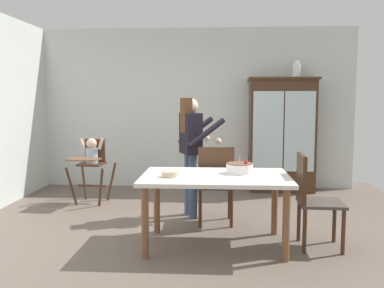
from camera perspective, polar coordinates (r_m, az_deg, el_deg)
The scene contains 11 objects.
ground_plane at distance 4.86m, azimuth -1.49°, elevation -12.11°, with size 6.24×6.24×0.00m, color #66564C.
wall_back at distance 7.24m, azimuth 0.44°, elevation 4.80°, with size 5.32×0.06×2.70m, color silver.
china_cabinet at distance 7.05m, azimuth 12.01°, elevation 1.25°, with size 1.11×0.48×1.86m.
ceramic_vase at distance 7.08m, azimuth 13.92°, elevation 9.67°, with size 0.13×0.13×0.27m.
high_chair_with_toddler at distance 6.32m, azimuth -13.40°, elevation -1.90°, with size 0.62×0.72×0.95m.
adult_person at distance 5.39m, azimuth -0.10°, elevation 0.26°, with size 0.63×0.62×1.53m.
dining_table at distance 4.36m, azimuth 3.16°, elevation -5.40°, with size 1.52×0.99×0.74m.
birthday_cake at distance 4.47m, azimuth 6.42°, elevation -3.25°, with size 0.28×0.28×0.19m.
serving_bowl at distance 4.26m, azimuth -2.95°, elevation -4.07°, with size 0.18×0.18×0.06m, color #C6AD93.
dining_chair_far_side at distance 5.07m, azimuth 3.22°, elevation -4.84°, with size 0.46×0.46×0.96m.
dining_chair_right_end at distance 4.49m, azimuth 15.73°, elevation -6.51°, with size 0.45×0.45×0.96m.
Camera 1 is at (0.44, -4.59, 1.52)m, focal length 39.54 mm.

